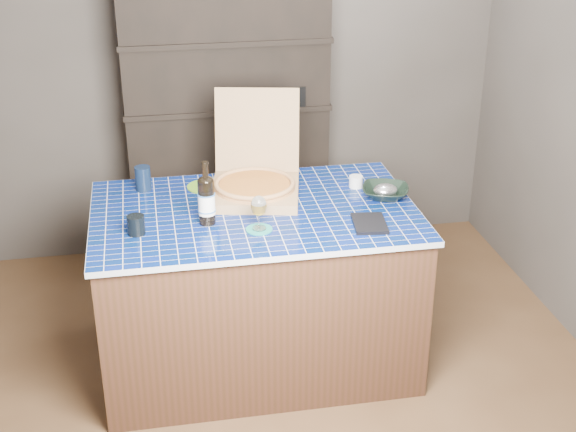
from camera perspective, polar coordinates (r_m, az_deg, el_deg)
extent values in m
plane|color=brown|center=(4.03, -1.41, -13.00)|extent=(3.50, 3.50, 0.00)
plane|color=#504A45|center=(5.06, -4.82, 10.90)|extent=(3.50, 0.00, 3.50)
cube|color=black|center=(4.95, -4.40, 6.36)|extent=(1.20, 0.40, 1.80)
cube|color=black|center=(4.86, -1.46, 8.87)|extent=(0.40, 0.32, 0.12)
cube|color=#46281B|center=(4.10, -2.29, -5.20)|extent=(1.53, 0.96, 0.83)
cube|color=#051A4C|center=(3.90, -2.40, 0.28)|extent=(1.57, 1.00, 0.03)
cube|color=tan|center=(4.03, -2.39, 1.70)|extent=(0.52, 0.52, 0.05)
cube|color=tan|center=(4.18, -2.21, 6.13)|extent=(0.45, 0.19, 0.43)
cylinder|color=#AB7647|center=(4.01, -2.39, 2.11)|extent=(0.40, 0.40, 0.01)
cylinder|color=#66130B|center=(4.01, -2.40, 2.27)|extent=(0.35, 0.35, 0.01)
torus|color=#AB7647|center=(4.01, -2.40, 2.34)|extent=(0.41, 0.41, 0.02)
cylinder|color=black|center=(3.73, -5.81, 0.98)|extent=(0.08, 0.08, 0.21)
ellipsoid|color=black|center=(3.68, -5.88, 2.50)|extent=(0.08, 0.08, 0.04)
cylinder|color=black|center=(3.67, -5.92, 3.24)|extent=(0.03, 0.03, 0.09)
cylinder|color=white|center=(3.73, -5.80, 0.84)|extent=(0.08, 0.08, 0.10)
cylinder|color=#3A73C5|center=(3.74, -5.78, 0.41)|extent=(0.08, 0.08, 0.01)
cylinder|color=#3A73C5|center=(3.71, -5.84, 1.55)|extent=(0.08, 0.08, 0.01)
cylinder|color=#188175|center=(3.69, -2.07, -0.95)|extent=(0.12, 0.12, 0.01)
cylinder|color=white|center=(3.69, -2.07, -0.87)|extent=(0.06, 0.06, 0.00)
cylinder|color=white|center=(3.67, -2.08, -0.36)|extent=(0.01, 0.01, 0.07)
ellipsoid|color=white|center=(3.64, -2.09, 0.72)|extent=(0.07, 0.07, 0.10)
cylinder|color=#BC8B1E|center=(3.64, -2.09, 0.59)|extent=(0.06, 0.06, 0.05)
cylinder|color=white|center=(3.63, -2.10, 0.99)|extent=(0.06, 0.06, 0.02)
cylinder|color=black|center=(3.70, -10.76, -0.63)|extent=(0.08, 0.08, 0.09)
cube|color=black|center=(3.75, 5.81, -0.53)|extent=(0.17, 0.23, 0.02)
imported|color=black|center=(4.04, 6.93, 1.70)|extent=(0.29, 0.29, 0.06)
ellipsoid|color=silver|center=(4.04, 6.94, 1.86)|extent=(0.12, 0.10, 0.06)
cylinder|color=silver|center=(4.15, 4.85, 2.46)|extent=(0.07, 0.07, 0.06)
cylinder|color=black|center=(4.15, -10.28, 2.65)|extent=(0.08, 0.08, 0.13)
cylinder|color=#62A222|center=(4.17, -5.90, 2.11)|extent=(0.19, 0.19, 0.01)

